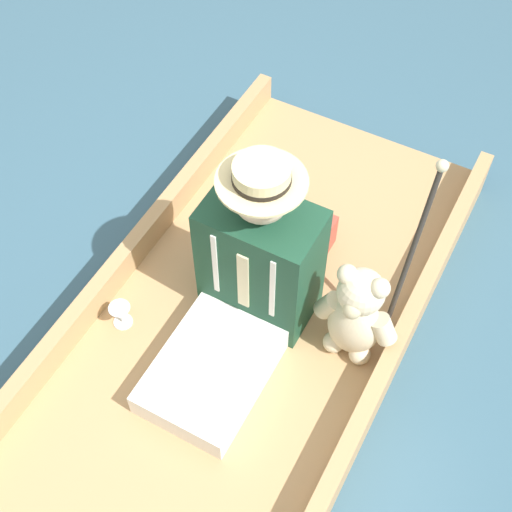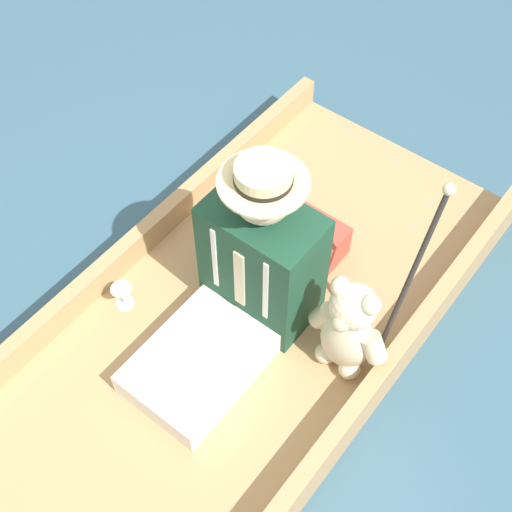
{
  "view_description": "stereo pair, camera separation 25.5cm",
  "coord_description": "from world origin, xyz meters",
  "px_view_note": "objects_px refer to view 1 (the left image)",
  "views": [
    {
      "loc": [
        -0.72,
        1.16,
        2.52
      ],
      "look_at": [
        -0.0,
        -0.18,
        0.47
      ],
      "focal_mm": 50.0,
      "sensor_mm": 36.0,
      "label": 1
    },
    {
      "loc": [
        -0.94,
        1.02,
        2.52
      ],
      "look_at": [
        -0.0,
        -0.18,
        0.47
      ],
      "focal_mm": 50.0,
      "sensor_mm": 36.0,
      "label": 2
    }
  ],
  "objects_px": {
    "wine_glass": "(120,312)",
    "walking_cane": "(416,241)",
    "teddy_bear": "(356,315)",
    "seated_person": "(250,278)"
  },
  "relations": [
    {
      "from": "wine_glass",
      "to": "walking_cane",
      "type": "bearing_deg",
      "value": -148.44
    },
    {
      "from": "seated_person",
      "to": "walking_cane",
      "type": "xyz_separation_m",
      "value": [
        -0.49,
        -0.31,
        0.17
      ]
    },
    {
      "from": "wine_glass",
      "to": "walking_cane",
      "type": "xyz_separation_m",
      "value": [
        -0.92,
        -0.57,
        0.37
      ]
    },
    {
      "from": "wine_glass",
      "to": "walking_cane",
      "type": "relative_size",
      "value": 0.14
    },
    {
      "from": "teddy_bear",
      "to": "seated_person",
      "type": "bearing_deg",
      "value": 10.89
    },
    {
      "from": "seated_person",
      "to": "teddy_bear",
      "type": "bearing_deg",
      "value": -166.33
    },
    {
      "from": "teddy_bear",
      "to": "wine_glass",
      "type": "bearing_deg",
      "value": 21.74
    },
    {
      "from": "wine_glass",
      "to": "teddy_bear",
      "type": "bearing_deg",
      "value": -158.26
    },
    {
      "from": "seated_person",
      "to": "walking_cane",
      "type": "distance_m",
      "value": 0.61
    },
    {
      "from": "seated_person",
      "to": "teddy_bear",
      "type": "relative_size",
      "value": 1.69
    }
  ]
}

